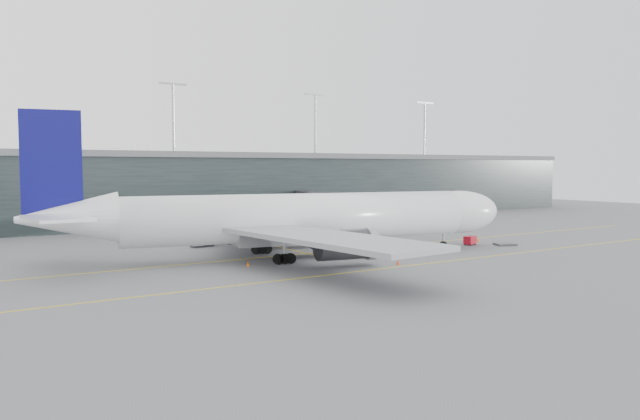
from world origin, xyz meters
TOP-DOWN VIEW (x-y plane):
  - ground at (0.00, 0.00)m, footprint 320.00×320.00m
  - taxiline_a at (0.00, -4.00)m, footprint 160.00×0.25m
  - taxiline_b at (0.00, -20.00)m, footprint 160.00×0.25m
  - taxiline_lead_main at (5.00, 20.00)m, footprint 0.25×60.00m
  - terminal at (-0.00, 58.00)m, footprint 240.00×36.00m
  - main_aircraft at (2.11, -6.39)m, footprint 66.23×61.37m
  - jet_bridge at (25.93, 24.84)m, footprint 14.93×44.40m
  - gse_cart at (31.24, -9.87)m, footprint 2.27×1.77m
  - baggage_dolly at (35.40, -13.21)m, footprint 3.70×3.39m
  - uld_a at (-5.31, 10.54)m, footprint 1.89×1.52m
  - uld_b at (-3.62, 11.10)m, footprint 2.32×1.99m
  - uld_c at (0.94, 11.29)m, footprint 2.08×1.76m
  - cone_nose at (35.45, -7.77)m, footprint 0.44×0.44m
  - cone_wing_stbd at (9.05, -18.81)m, footprint 0.44×0.44m
  - cone_wing_port at (10.67, 10.92)m, footprint 0.44×0.44m
  - cone_tail at (-6.98, -9.53)m, footprint 0.42×0.42m

SIDE VIEW (x-z plane):
  - ground at x=0.00m, z-range 0.00..0.00m
  - taxiline_a at x=0.00m, z-range 0.00..0.02m
  - taxiline_b at x=0.00m, z-range 0.00..0.02m
  - taxiline_lead_main at x=5.00m, z-range 0.00..0.02m
  - baggage_dolly at x=35.40m, z-range 0.03..0.33m
  - cone_tail at x=-6.98m, z-range 0.00..0.67m
  - cone_wing_stbd at x=9.05m, z-range 0.00..0.69m
  - cone_wing_port at x=10.67m, z-range 0.00..0.70m
  - cone_nose at x=35.45m, z-range 0.00..0.70m
  - gse_cart at x=31.24m, z-range 0.08..1.44m
  - uld_c at x=0.94m, z-range 0.04..1.76m
  - uld_a at x=-5.31m, z-range 0.04..1.76m
  - uld_b at x=-3.62m, z-range 0.05..1.91m
  - jet_bridge at x=25.93m, z-range 1.71..8.59m
  - main_aircraft at x=2.11m, z-range -4.09..14.57m
  - terminal at x=0.00m, z-range -6.88..22.12m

